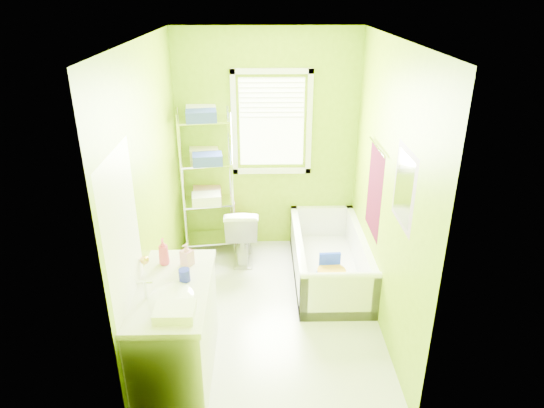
{
  "coord_description": "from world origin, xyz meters",
  "views": [
    {
      "loc": [
        -0.06,
        -4.0,
        2.98
      ],
      "look_at": [
        0.03,
        0.25,
        1.06
      ],
      "focal_mm": 32.0,
      "sensor_mm": 36.0,
      "label": 1
    }
  ],
  "objects_px": {
    "toilet": "(242,232)",
    "vanity": "(176,329)",
    "wire_shelf_unit": "(207,167)",
    "bathtub": "(329,264)"
  },
  "relations": [
    {
      "from": "bathtub",
      "to": "toilet",
      "type": "distance_m",
      "value": 1.08
    },
    {
      "from": "wire_shelf_unit",
      "to": "vanity",
      "type": "bearing_deg",
      "value": -92.02
    },
    {
      "from": "bathtub",
      "to": "toilet",
      "type": "relative_size",
      "value": 2.38
    },
    {
      "from": "bathtub",
      "to": "vanity",
      "type": "relative_size",
      "value": 1.44
    },
    {
      "from": "toilet",
      "to": "wire_shelf_unit",
      "type": "xyz_separation_m",
      "value": [
        -0.39,
        0.22,
        0.74
      ]
    },
    {
      "from": "toilet",
      "to": "wire_shelf_unit",
      "type": "relative_size",
      "value": 0.39
    },
    {
      "from": "bathtub",
      "to": "vanity",
      "type": "distance_m",
      "value": 2.06
    },
    {
      "from": "toilet",
      "to": "wire_shelf_unit",
      "type": "distance_m",
      "value": 0.86
    },
    {
      "from": "toilet",
      "to": "vanity",
      "type": "bearing_deg",
      "value": 75.12
    },
    {
      "from": "vanity",
      "to": "bathtub",
      "type": "bearing_deg",
      "value": 45.22
    }
  ]
}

